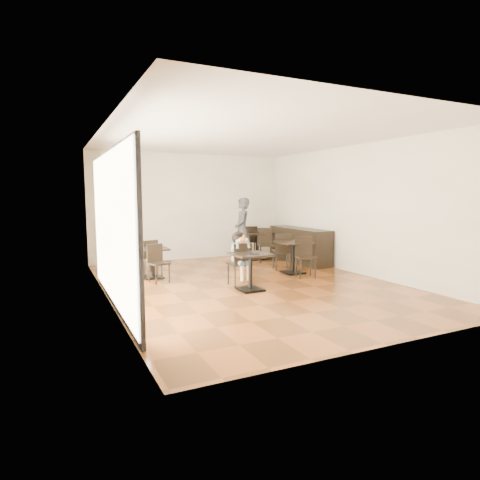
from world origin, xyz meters
TOP-DOWN VIEW (x-y plane):
  - floor at (0.00, 0.00)m, footprint 6.00×8.00m
  - ceiling at (0.00, 0.00)m, footprint 6.00×8.00m
  - wall_back at (0.00, 4.00)m, footprint 6.00×0.01m
  - wall_front at (0.00, -4.00)m, footprint 6.00×0.01m
  - wall_left at (-3.00, 0.00)m, footprint 0.01×8.00m
  - wall_right at (3.00, 0.00)m, footprint 0.01×8.00m
  - storefront_window at (-2.97, -0.50)m, footprint 0.04×4.50m
  - child_table at (-0.24, -0.49)m, footprint 0.73×0.73m
  - child_chair at (-0.24, 0.06)m, footprint 0.42×0.42m
  - child at (-0.24, 0.06)m, footprint 0.42×0.59m
  - plate at (-0.24, -0.59)m, footprint 0.26×0.26m
  - pizza_slice at (-0.24, -0.13)m, footprint 0.27×0.21m
  - adult_patron at (1.12, 2.69)m, footprint 0.65×0.80m
  - cafe_table_mid at (1.55, 0.66)m, footprint 0.95×0.95m
  - cafe_table_left at (-1.76, 1.62)m, footprint 0.83×0.83m
  - cafe_table_back at (1.77, 2.99)m, footprint 0.99×0.99m
  - chair_mid_a at (1.55, 1.21)m, footprint 0.54×0.54m
  - chair_mid_b at (1.55, 0.11)m, footprint 0.54×0.54m
  - chair_left_a at (-1.76, 2.17)m, footprint 0.47×0.47m
  - chair_left_b at (-1.76, 1.07)m, footprint 0.47×0.47m
  - chair_back_a at (1.77, 3.50)m, footprint 0.57×0.57m
  - chair_back_b at (1.77, 2.44)m, footprint 0.57×0.57m
  - service_counter at (2.65, 2.00)m, footprint 0.60×2.40m

SIDE VIEW (x-z plane):
  - floor at x=0.00m, z-range -0.01..0.01m
  - cafe_table_left at x=-1.76m, z-range 0.00..0.72m
  - child_table at x=-0.24m, z-range 0.00..0.77m
  - cafe_table_mid at x=1.55m, z-range 0.00..0.80m
  - cafe_table_back at x=1.77m, z-range 0.00..0.82m
  - chair_left_a at x=-1.76m, z-range 0.00..0.86m
  - chair_left_b at x=-1.76m, z-range 0.00..0.86m
  - child_chair at x=-0.24m, z-range 0.00..0.93m
  - chair_mid_a at x=1.55m, z-range 0.00..0.96m
  - chair_mid_b at x=1.55m, z-range 0.00..0.96m
  - chair_back_a at x=1.77m, z-range 0.00..0.99m
  - chair_back_b at x=1.77m, z-range 0.00..0.99m
  - service_counter at x=2.65m, z-range 0.00..1.00m
  - child at x=-0.24m, z-range 0.00..1.17m
  - plate at x=-0.24m, z-range 0.77..0.79m
  - adult_patron at x=1.12m, z-range 0.00..1.88m
  - pizza_slice at x=-0.24m, z-range 0.98..1.05m
  - storefront_window at x=-2.97m, z-range 0.10..2.70m
  - wall_back at x=0.00m, z-range 0.00..3.20m
  - wall_front at x=0.00m, z-range 0.00..3.20m
  - wall_left at x=-3.00m, z-range 0.00..3.20m
  - wall_right at x=3.00m, z-range 0.00..3.20m
  - ceiling at x=0.00m, z-range 3.20..3.21m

